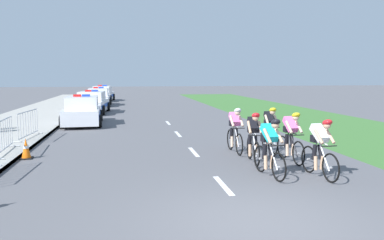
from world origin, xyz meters
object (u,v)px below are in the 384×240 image
at_px(cyclist_sixth, 270,129).
at_px(police_car_nearest, 82,112).
at_px(cyclist_lead, 270,147).
at_px(cyclist_third, 253,137).
at_px(police_car_third, 99,98).
at_px(cyclist_second, 320,147).
at_px(traffic_cone_near, 26,149).
at_px(cyclist_fourth, 291,136).
at_px(police_car_second, 92,103).
at_px(cyclist_fifth, 235,129).
at_px(crowd_barrier_middle, 4,137).
at_px(crowd_barrier_rear, 28,125).
at_px(police_car_furthest, 103,94).

relative_size(cyclist_sixth, police_car_nearest, 0.39).
xyz_separation_m(cyclist_lead, cyclist_sixth, (1.22, 3.13, 0.00)).
distance_m(cyclist_third, police_car_third, 23.34).
height_order(cyclist_second, traffic_cone_near, cyclist_second).
relative_size(cyclist_fourth, cyclist_sixth, 1.00).
bearing_deg(police_car_second, cyclist_fifth, -68.01).
distance_m(police_car_third, crowd_barrier_middle, 20.41).
relative_size(cyclist_second, cyclist_fifth, 1.00).
distance_m(cyclist_third, crowd_barrier_middle, 7.89).
bearing_deg(cyclist_lead, cyclist_second, -13.02).
bearing_deg(cyclist_sixth, police_car_third, 108.63).
height_order(police_car_third, crowd_barrier_rear, police_car_third).
height_order(cyclist_fifth, cyclist_sixth, same).
relative_size(cyclist_third, police_car_third, 0.39).
distance_m(cyclist_lead, cyclist_second, 1.26).
height_order(police_car_nearest, traffic_cone_near, police_car_nearest).
height_order(cyclist_lead, police_car_second, police_car_second).
height_order(cyclist_lead, police_car_nearest, police_car_nearest).
height_order(cyclist_lead, crowd_barrier_middle, cyclist_lead).
height_order(cyclist_fifth, police_car_third, police_car_third).
xyz_separation_m(cyclist_third, cyclist_fourth, (1.13, -0.12, 0.00)).
height_order(cyclist_third, cyclist_fourth, same).
bearing_deg(cyclist_fifth, traffic_cone_near, 178.43).
height_order(cyclist_second, police_car_furthest, police_car_furthest).
bearing_deg(crowd_barrier_rear, police_car_third, 84.86).
bearing_deg(crowd_barrier_rear, cyclist_fourth, -31.45).
bearing_deg(police_car_third, cyclist_lead, -76.35).
bearing_deg(cyclist_lead, traffic_cone_near, 153.77).
relative_size(crowd_barrier_middle, traffic_cone_near, 3.63).
bearing_deg(cyclist_lead, police_car_furthest, 101.10).
xyz_separation_m(cyclist_fourth, police_car_third, (-7.09, 22.68, -0.11)).
distance_m(police_car_nearest, police_car_furthest, 18.35).
bearing_deg(traffic_cone_near, police_car_second, 86.69).
height_order(police_car_second, traffic_cone_near, police_car_second).
height_order(cyclist_lead, police_car_furthest, police_car_furthest).
relative_size(cyclist_third, cyclist_sixth, 1.00).
height_order(cyclist_second, police_car_second, police_car_second).
relative_size(police_car_nearest, police_car_furthest, 0.99).
bearing_deg(traffic_cone_near, cyclist_lead, -26.23).
distance_m(cyclist_fifth, crowd_barrier_middle, 7.49).
relative_size(cyclist_lead, crowd_barrier_middle, 0.74).
xyz_separation_m(cyclist_second, police_car_third, (-7.09, 24.42, -0.11)).
xyz_separation_m(police_car_furthest, traffic_cone_near, (-0.83, -26.59, -0.37)).
distance_m(cyclist_second, crowd_barrier_rear, 11.15).
distance_m(cyclist_sixth, police_car_third, 22.17).
height_order(cyclist_third, cyclist_sixth, same).
relative_size(cyclist_third, cyclist_fourth, 1.00).
bearing_deg(cyclist_sixth, cyclist_fifth, -179.06).
bearing_deg(cyclist_fourth, police_car_nearest, 125.11).
bearing_deg(police_car_nearest, crowd_barrier_rear, -108.07).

